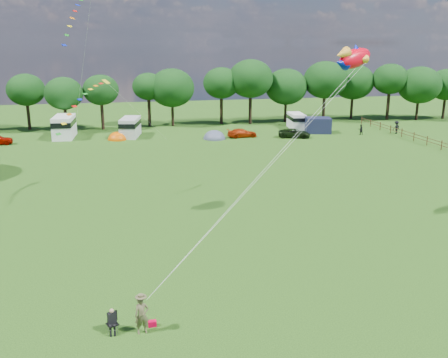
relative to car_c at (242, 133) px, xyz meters
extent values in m
plane|color=black|center=(-10.06, -43.40, -0.60)|extent=(180.00, 180.00, 0.00)
cylinder|color=black|center=(-30.09, 12.91, 1.35)|extent=(0.47, 0.47, 3.90)
ellipsoid|color=black|center=(-30.09, 12.91, 5.40)|extent=(5.58, 5.58, 4.74)
cylinder|color=black|center=(-24.42, 9.86, 1.18)|extent=(0.44, 0.44, 3.56)
ellipsoid|color=black|center=(-24.42, 9.86, 5.04)|extent=(5.56, 5.56, 4.73)
cylinder|color=black|center=(-19.16, 10.83, 1.38)|extent=(0.47, 0.47, 3.95)
ellipsoid|color=black|center=(-19.16, 10.83, 5.35)|extent=(5.33, 5.33, 4.53)
cylinder|color=black|center=(-11.98, 12.62, 1.57)|extent=(0.50, 0.50, 4.33)
ellipsoid|color=black|center=(-11.98, 12.62, 5.59)|extent=(4.95, 4.95, 4.21)
cylinder|color=black|center=(-8.36, 12.16, 1.06)|extent=(0.43, 0.43, 3.31)
ellipsoid|color=black|center=(-8.36, 12.16, 5.35)|extent=(7.03, 7.03, 5.98)
cylinder|color=black|center=(-0.40, 12.40, 1.58)|extent=(0.50, 0.50, 4.36)
ellipsoid|color=black|center=(-0.40, 12.40, 5.96)|extent=(5.84, 5.84, 4.97)
cylinder|color=black|center=(4.19, 11.52, 1.68)|extent=(0.51, 0.51, 4.55)
ellipsoid|color=black|center=(4.19, 11.52, 6.63)|extent=(7.15, 7.15, 6.08)
cylinder|color=black|center=(10.43, 12.22, 1.01)|extent=(0.42, 0.42, 3.21)
ellipsoid|color=black|center=(10.43, 12.22, 5.20)|extent=(6.90, 6.90, 5.86)
cylinder|color=black|center=(16.92, 11.56, 1.49)|extent=(0.48, 0.48, 4.17)
ellipsoid|color=black|center=(16.92, 11.56, 6.26)|extent=(7.16, 7.16, 6.09)
cylinder|color=black|center=(22.91, 13.48, 1.23)|extent=(0.45, 0.45, 3.66)
ellipsoid|color=black|center=(22.91, 13.48, 5.71)|extent=(7.05, 7.05, 5.99)
cylinder|color=black|center=(28.35, 10.97, 1.72)|extent=(0.52, 0.52, 4.65)
ellipsoid|color=black|center=(28.35, 10.97, 6.28)|extent=(5.96, 5.96, 5.06)
cylinder|color=black|center=(33.09, 9.64, 0.99)|extent=(0.42, 0.42, 3.19)
ellipsoid|color=black|center=(33.09, 9.64, 5.30)|extent=(7.23, 7.23, 6.14)
cylinder|color=black|center=(38.49, 10.04, 1.16)|extent=(0.44, 0.44, 3.52)
ellipsoid|color=black|center=(38.49, 10.04, 5.26)|extent=(6.22, 6.22, 5.28)
cylinder|color=#472D19|center=(21.94, -13.40, 0.00)|extent=(0.12, 0.12, 1.20)
cylinder|color=#472D19|center=(21.94, -10.40, 0.00)|extent=(0.12, 0.12, 1.20)
cylinder|color=#472D19|center=(21.94, -11.90, 0.35)|extent=(0.08, 3.00, 0.08)
cylinder|color=#472D19|center=(21.94, -11.90, -0.05)|extent=(0.08, 3.00, 0.08)
cylinder|color=#472D19|center=(21.94, -7.40, 0.00)|extent=(0.12, 0.12, 1.20)
cylinder|color=#472D19|center=(21.94, -8.90, 0.35)|extent=(0.08, 3.00, 0.08)
cylinder|color=#472D19|center=(21.94, -8.90, -0.05)|extent=(0.08, 3.00, 0.08)
cylinder|color=#472D19|center=(21.94, -4.40, 0.00)|extent=(0.12, 0.12, 1.20)
cylinder|color=#472D19|center=(21.94, -5.90, 0.35)|extent=(0.08, 3.00, 0.08)
cylinder|color=#472D19|center=(21.94, -5.90, -0.05)|extent=(0.08, 3.00, 0.08)
cylinder|color=#472D19|center=(21.94, -1.40, 0.00)|extent=(0.12, 0.12, 1.20)
cylinder|color=#472D19|center=(21.94, -2.90, 0.35)|extent=(0.08, 3.00, 0.08)
cylinder|color=#472D19|center=(21.94, -2.90, -0.05)|extent=(0.08, 3.00, 0.08)
cylinder|color=#472D19|center=(21.94, 1.60, 0.00)|extent=(0.12, 0.12, 1.20)
cylinder|color=#472D19|center=(21.94, 0.10, 0.35)|extent=(0.08, 3.00, 0.08)
cylinder|color=#472D19|center=(21.94, 0.10, -0.05)|extent=(0.08, 3.00, 0.08)
cylinder|color=#472D19|center=(21.94, 4.60, 0.00)|extent=(0.12, 0.12, 1.20)
cylinder|color=#472D19|center=(21.94, 3.10, 0.35)|extent=(0.08, 3.00, 0.08)
cylinder|color=#472D19|center=(21.94, 3.10, -0.05)|extent=(0.08, 3.00, 0.08)
cylinder|color=#472D19|center=(21.94, 7.60, 0.00)|extent=(0.12, 0.12, 1.20)
cylinder|color=#472D19|center=(21.94, 6.10, 0.35)|extent=(0.08, 3.00, 0.08)
cylinder|color=#472D19|center=(21.94, 6.10, -0.05)|extent=(0.08, 3.00, 0.08)
imported|color=#AA2A07|center=(0.00, 0.00, 0.00)|extent=(4.11, 2.00, 1.20)
imported|color=black|center=(7.07, -1.71, 0.02)|extent=(4.94, 3.43, 1.23)
cube|color=white|center=(-24.21, 4.96, 0.90)|extent=(2.87, 6.14, 3.01)
cube|color=black|center=(-24.21, 4.96, 1.52)|extent=(2.92, 6.26, 0.71)
cylinder|color=black|center=(-24.31, 3.07, -0.18)|extent=(0.86, 0.35, 0.85)
cylinder|color=black|center=(-24.11, 6.85, -0.18)|extent=(0.86, 0.35, 0.85)
cube|color=#BCBCBE|center=(-15.24, 3.83, 0.72)|extent=(3.25, 5.62, 2.64)
cube|color=black|center=(-15.24, 3.83, 1.26)|extent=(3.32, 5.74, 0.63)
cylinder|color=black|center=(-15.57, 2.20, -0.23)|extent=(0.78, 0.42, 0.74)
cylinder|color=black|center=(-14.91, 5.46, -0.23)|extent=(0.78, 0.42, 0.74)
cube|color=white|center=(9.93, 5.54, 0.57)|extent=(2.50, 4.86, 2.33)
cube|color=black|center=(9.93, 5.54, 1.04)|extent=(2.55, 4.96, 0.55)
cylinder|color=black|center=(9.77, 4.08, -0.27)|extent=(0.68, 0.31, 0.66)
cylinder|color=black|center=(10.10, 7.00, -0.27)|extent=(0.68, 0.31, 0.66)
ellipsoid|color=#D45100|center=(-17.05, 1.90, -0.58)|extent=(2.55, 2.93, 2.10)
cylinder|color=#D45100|center=(-17.05, 1.90, -0.56)|extent=(2.68, 2.68, 0.08)
ellipsoid|color=#454C62|center=(-4.01, -0.34, -0.58)|extent=(2.97, 3.42, 2.32)
cylinder|color=#454C62|center=(-4.01, -0.34, -0.56)|extent=(3.12, 3.12, 0.08)
cube|color=#181B38|center=(11.78, 1.28, 0.51)|extent=(4.14, 3.66, 2.21)
imported|color=brown|center=(-16.17, -46.33, 0.29)|extent=(0.71, 0.53, 1.79)
cylinder|color=#99999E|center=(-17.70, -46.25, -0.38)|extent=(0.02, 0.02, 0.43)
cylinder|color=#99999E|center=(-17.29, -46.25, -0.38)|extent=(0.02, 0.02, 0.43)
cylinder|color=#99999E|center=(-17.70, -45.84, -0.38)|extent=(0.02, 0.02, 0.43)
cylinder|color=#99999E|center=(-17.29, -45.84, -0.38)|extent=(0.02, 0.02, 0.43)
cube|color=black|center=(-17.49, -46.04, -0.17)|extent=(0.63, 0.62, 0.05)
cube|color=black|center=(-17.49, -45.82, 0.10)|extent=(0.46, 0.24, 0.51)
cube|color=black|center=(-17.49, -46.01, 0.13)|extent=(0.41, 0.35, 0.54)
sphere|color=tan|center=(-17.49, -46.02, 0.50)|extent=(0.20, 0.20, 0.20)
cube|color=#BC0028|center=(-15.69, -45.89, -0.46)|extent=(0.39, 0.27, 0.27)
ellipsoid|color=red|center=(-0.92, -34.78, 11.16)|extent=(3.40, 2.51, 1.85)
ellipsoid|color=#E9EB0D|center=(-0.92, -34.78, 11.01)|extent=(2.13, 1.55, 1.01)
cone|color=gold|center=(-2.17, -35.41, 11.45)|extent=(1.38, 1.23, 0.97)
cone|color=#0013B0|center=(-2.17, -35.41, 10.87)|extent=(1.38, 1.23, 0.97)
cone|color=#0013B0|center=(-0.84, -34.74, 11.76)|extent=(0.97, 1.04, 0.83)
sphere|color=white|center=(-0.08, -33.98, 11.33)|extent=(0.31, 0.31, 0.31)
sphere|color=black|center=(-0.04, -33.91, 11.33)|extent=(0.15, 0.15, 0.15)
cube|color=#198C1E|center=(-19.73, -13.48, 16.19)|extent=(0.51, 0.66, 0.15)
cube|color=#0C1EB2|center=(-20.00, -13.98, 15.68)|extent=(0.50, 0.66, 0.16)
cube|color=red|center=(-20.27, -14.47, 15.10)|extent=(0.50, 0.65, 0.17)
cube|color=orange|center=(-20.54, -14.97, 14.43)|extent=(0.49, 0.65, 0.18)
cube|color=yellow|center=(-20.81, -15.46, 13.69)|extent=(0.49, 0.65, 0.19)
cube|color=#198C1E|center=(-21.08, -15.96, 12.86)|extent=(0.48, 0.64, 0.20)
cube|color=#0C1EB2|center=(-21.35, -16.45, 11.96)|extent=(0.47, 0.64, 0.21)
cube|color=yellow|center=(-17.58, -23.89, 9.08)|extent=(0.71, 0.74, 0.35)
cube|color=red|center=(-17.99, -24.34, 8.97)|extent=(0.44, 0.56, 0.10)
cube|color=orange|center=(-18.39, -24.79, 8.82)|extent=(0.44, 0.56, 0.11)
cube|color=yellow|center=(-18.80, -25.24, 8.59)|extent=(0.44, 0.56, 0.12)
cube|color=#198C1E|center=(-19.20, -25.69, 8.28)|extent=(0.43, 0.55, 0.13)
cube|color=#0C1EB2|center=(-19.61, -26.14, 7.90)|extent=(0.43, 0.55, 0.14)
cube|color=red|center=(-20.01, -26.59, 7.43)|extent=(0.43, 0.55, 0.14)
cube|color=orange|center=(-20.42, -27.04, 6.88)|extent=(0.42, 0.55, 0.15)
cube|color=yellow|center=(-20.82, -27.49, 6.25)|extent=(0.42, 0.54, 0.16)
cube|color=#198C1E|center=(-21.23, -27.94, 5.54)|extent=(0.41, 0.54, 0.17)
imported|color=black|center=(17.14, -1.51, 0.15)|extent=(0.76, 0.49, 1.51)
imported|color=black|center=(22.58, -1.83, 0.33)|extent=(1.32, 0.90, 1.86)
camera|label=1|loc=(-16.68, -66.74, 12.17)|focal=40.00mm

